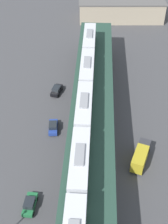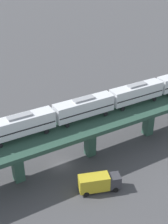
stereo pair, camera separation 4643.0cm
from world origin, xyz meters
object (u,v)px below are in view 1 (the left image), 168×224
object	(u,v)px
street_car_black	(57,90)
warehouse_building	(121,9)
street_car_blue	(53,127)
delivery_truck	(141,156)
street_car_green	(30,204)
subway_train	(84,108)

from	to	relation	value
street_car_black	warehouse_building	world-z (taller)	warehouse_building
street_car_blue	delivery_truck	world-z (taller)	delivery_truck
street_car_black	street_car_blue	bearing A→B (deg)	-84.73
street_car_black	street_car_green	bearing A→B (deg)	-89.57
street_car_green	delivery_truck	bearing A→B (deg)	31.25
street_car_green	warehouse_building	bearing A→B (deg)	78.33
subway_train	warehouse_building	world-z (taller)	subway_train
street_car_blue	street_car_black	distance (m)	12.91
subway_train	delivery_truck	size ratio (longest dim) A/B	8.28
subway_train	delivery_truck	distance (m)	14.35
street_car_green	street_car_blue	size ratio (longest dim) A/B	0.97
street_car_blue	street_car_green	bearing A→B (deg)	-92.89
street_car_green	street_car_black	xyz separation A→B (m)	(-0.24, 31.63, 0.00)
street_car_blue	delivery_truck	xyz separation A→B (m)	(18.04, -7.25, 0.82)
street_car_green	warehouse_building	size ratio (longest dim) A/B	0.15
street_car_black	delivery_truck	xyz separation A→B (m)	(19.23, -20.11, 0.82)
delivery_truck	warehouse_building	distance (m)	63.43
delivery_truck	warehouse_building	bearing A→B (deg)	93.20
street_car_black	delivery_truck	world-z (taller)	delivery_truck
street_car_blue	warehouse_building	bearing A→B (deg)	75.49
warehouse_building	street_car_blue	bearing A→B (deg)	-104.51
delivery_truck	subway_train	bearing A→B (deg)	164.20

